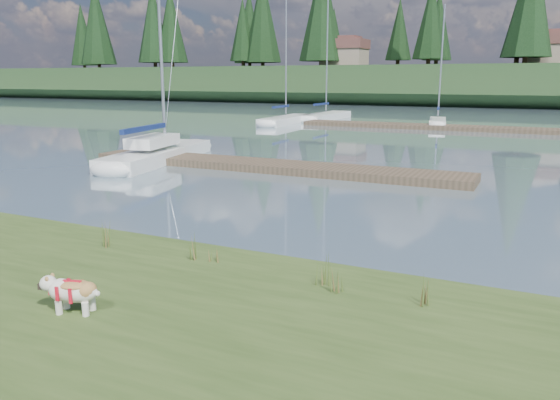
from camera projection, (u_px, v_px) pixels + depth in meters
The scene contains 23 objects.
ground at pixel (452, 130), 38.71m from camera, with size 200.00×200.00×0.00m, color slate.
bank at pixel (18, 351), 7.01m from camera, with size 60.00×9.00×0.35m, color #3C5021.
ridge at pixel (501, 86), 75.98m from camera, with size 200.00×20.00×5.00m, color #1D3319.
bulldog at pixel (73, 290), 7.69m from camera, with size 0.89×0.52×0.52m.
sailboat_main at pixel (165, 150), 24.53m from camera, with size 3.26×8.87×12.54m.
dock_near at pixel (268, 166), 21.89m from camera, with size 16.00×2.00×0.30m, color #4C3D2C.
dock_far at pixel (482, 129), 37.83m from camera, with size 26.00×2.20×0.30m, color #4C3D2C.
sailboat_bg_0 at pixel (289, 119), 44.56m from camera, with size 1.91×8.52×12.23m.
sailboat_bg_1 at pixel (329, 115), 48.79m from camera, with size 1.99×9.05×13.31m.
sailboat_bg_2 at pixel (438, 121), 41.81m from camera, with size 2.08×5.90×8.95m.
weed_0 at pixel (191, 248), 9.96m from camera, with size 0.17×0.14×0.52m.
weed_1 at pixel (216, 252), 9.86m from camera, with size 0.17×0.14×0.41m.
weed_2 at pixel (323, 271), 8.76m from camera, with size 0.17×0.14×0.53m.
weed_3 at pixel (105, 235), 10.66m from camera, with size 0.17×0.14×0.59m.
weed_4 at pixel (335, 281), 8.45m from camera, with size 0.17×0.14×0.42m.
weed_5 at pixel (428, 292), 7.92m from camera, with size 0.17×0.14×0.50m.
mud_lip at pixel (207, 259), 10.90m from camera, with size 60.00×0.50×0.14m, color #33281C.
conifer_0 at pixel (153, 23), 91.72m from camera, with size 5.72×5.72×14.15m.
conifer_1 at pixel (243, 30), 89.20m from camera, with size 4.40×4.40×11.30m.
conifer_2 at pixel (322, 8), 79.73m from camera, with size 6.60×6.60×16.05m.
conifer_3 at pixel (431, 19), 77.30m from camera, with size 4.84×4.84×12.25m.
house_0 at pixel (345, 52), 81.58m from camera, with size 6.30×5.30×4.65m.
house_1 at pixel (553, 49), 70.63m from camera, with size 6.30×5.30×4.65m.
Camera 1 is at (5.82, -10.32, 3.60)m, focal length 35.00 mm.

